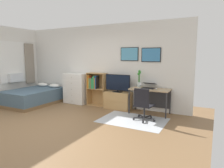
# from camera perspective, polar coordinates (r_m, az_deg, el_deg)

# --- Properties ---
(ground_plane) EXTENTS (7.20, 7.20, 0.00)m
(ground_plane) POSITION_cam_1_polar(r_m,az_deg,el_deg) (5.24, -17.80, -11.00)
(ground_plane) COLOR brown
(wall_back_with_posters) EXTENTS (6.12, 0.09, 2.70)m
(wall_back_with_posters) POSITION_cam_1_polar(r_m,az_deg,el_deg) (6.87, -3.50, 5.32)
(wall_back_with_posters) COLOR silver
(wall_back_with_posters) RESTS_ON ground_plane
(area_rug) EXTENTS (1.70, 1.20, 0.01)m
(area_rug) POSITION_cam_1_polar(r_m,az_deg,el_deg) (5.35, 5.97, -10.21)
(area_rug) COLOR #B2B7BC
(area_rug) RESTS_ON ground_plane
(bed) EXTENTS (1.41, 1.97, 0.64)m
(bed) POSITION_cam_1_polar(r_m,az_deg,el_deg) (7.58, -21.37, -3.30)
(bed) COLOR brown
(bed) RESTS_ON ground_plane
(dresser) EXTENTS (0.84, 0.46, 1.06)m
(dresser) POSITION_cam_1_polar(r_m,az_deg,el_deg) (7.21, -10.33, -1.24)
(dresser) COLOR white
(dresser) RESTS_ON ground_plane
(bookshelf) EXTENTS (0.66, 0.30, 1.11)m
(bookshelf) POSITION_cam_1_polar(r_m,az_deg,el_deg) (6.79, -4.74, -0.64)
(bookshelf) COLOR tan
(bookshelf) RESTS_ON ground_plane
(tv_stand) EXTENTS (0.85, 0.41, 0.54)m
(tv_stand) POSITION_cam_1_polar(r_m,az_deg,el_deg) (6.39, 1.70, -4.68)
(tv_stand) COLOR tan
(tv_stand) RESTS_ON ground_plane
(television) EXTENTS (0.84, 0.16, 0.56)m
(television) POSITION_cam_1_polar(r_m,az_deg,el_deg) (6.28, 1.63, 0.19)
(television) COLOR black
(television) RESTS_ON tv_stand
(desk) EXTENTS (1.13, 0.57, 0.74)m
(desk) POSITION_cam_1_polar(r_m,az_deg,el_deg) (5.93, 10.98, -2.56)
(desk) COLOR tan
(desk) RESTS_ON ground_plane
(office_chair) EXTENTS (0.57, 0.58, 0.86)m
(office_chair) POSITION_cam_1_polar(r_m,az_deg,el_deg) (5.22, 8.88, -5.57)
(office_chair) COLOR #232326
(office_chair) RESTS_ON ground_plane
(laptop) EXTENTS (0.37, 0.40, 0.16)m
(laptop) POSITION_cam_1_polar(r_m,az_deg,el_deg) (5.94, 10.48, -0.55)
(laptop) COLOR #333338
(laptop) RESTS_ON desk
(computer_mouse) EXTENTS (0.06, 0.10, 0.03)m
(computer_mouse) POSITION_cam_1_polar(r_m,az_deg,el_deg) (5.77, 12.53, -1.34)
(computer_mouse) COLOR silver
(computer_mouse) RESTS_ON desk
(bamboo_vase) EXTENTS (0.10, 0.11, 0.52)m
(bamboo_vase) POSITION_cam_1_polar(r_m,az_deg,el_deg) (6.08, 7.77, 1.75)
(bamboo_vase) COLOR silver
(bamboo_vase) RESTS_ON desk
(wine_glass) EXTENTS (0.07, 0.07, 0.18)m
(wine_glass) POSITION_cam_1_polar(r_m,az_deg,el_deg) (5.88, 8.13, 0.11)
(wine_glass) COLOR silver
(wine_glass) RESTS_ON desk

